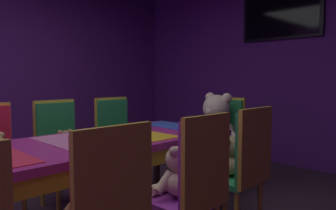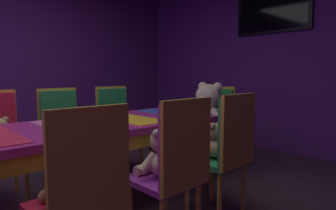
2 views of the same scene
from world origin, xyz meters
name	(u,v)px [view 1 (image 1 of 2)]	position (x,y,z in m)	size (l,w,h in m)	color
wall_back	(283,64)	(0.00, 3.20, 1.40)	(5.20, 0.12, 2.80)	#59267F
banquet_table	(75,155)	(0.00, 0.00, 0.66)	(0.90, 2.55, 0.75)	#B22D8C
chair_left_2	(59,141)	(-0.84, 0.30, 0.60)	(0.42, 0.41, 0.98)	#268C4C
teddy_left_2	(66,146)	(-0.70, 0.30, 0.57)	(0.21, 0.28, 0.26)	#9E7247
chair_left_3	(116,133)	(-0.83, 0.95, 0.60)	(0.42, 0.41, 0.98)	#268C4C
chair_right_1	(105,208)	(0.83, -0.31, 0.60)	(0.42, 0.41, 0.98)	red
teddy_right_1	(88,201)	(0.68, -0.31, 0.59)	(0.25, 0.32, 0.30)	olive
chair_right_2	(196,180)	(0.85, 0.31, 0.60)	(0.42, 0.41, 0.98)	purple
teddy_right_2	(178,174)	(0.70, 0.31, 0.60)	(0.27, 0.34, 0.32)	beige
chair_right_3	(245,161)	(0.82, 0.90, 0.60)	(0.42, 0.41, 0.98)	#268C4C
teddy_right_3	(229,159)	(0.68, 0.90, 0.58)	(0.24, 0.31, 0.29)	tan
throne_chair	(224,133)	(0.00, 1.82, 0.60)	(0.41, 0.42, 0.98)	#268C4C
king_teddy_bear	(216,124)	(0.00, 1.65, 0.71)	(0.61, 0.48, 0.58)	beige
wall_tv	(281,15)	(0.00, 3.11, 2.05)	(1.12, 0.06, 0.65)	black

